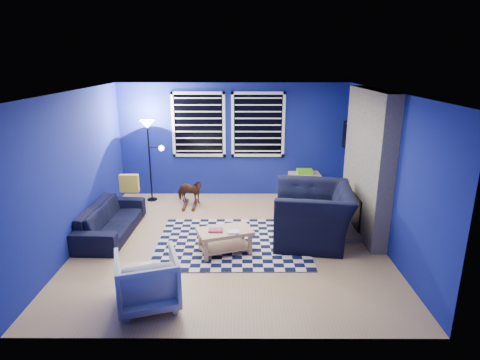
% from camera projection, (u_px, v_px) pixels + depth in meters
% --- Properties ---
extents(floor, '(5.00, 5.00, 0.00)m').
position_uv_depth(floor, '(230.00, 241.00, 6.84)').
color(floor, tan).
rests_on(floor, ground).
extents(ceiling, '(5.00, 5.00, 0.00)m').
position_uv_depth(ceiling, '(229.00, 91.00, 6.12)').
color(ceiling, white).
rests_on(ceiling, wall_back).
extents(wall_back, '(5.00, 0.00, 5.00)m').
position_uv_depth(wall_back, '(233.00, 140.00, 8.87)').
color(wall_back, navy).
rests_on(wall_back, floor).
extents(wall_left, '(0.00, 5.00, 5.00)m').
position_uv_depth(wall_left, '(76.00, 170.00, 6.49)').
color(wall_left, navy).
rests_on(wall_left, floor).
extents(wall_right, '(0.00, 5.00, 5.00)m').
position_uv_depth(wall_right, '(384.00, 170.00, 6.47)').
color(wall_right, navy).
rests_on(wall_right, floor).
extents(fireplace, '(0.65, 2.00, 2.50)m').
position_uv_depth(fireplace, '(366.00, 166.00, 6.97)').
color(fireplace, gray).
rests_on(fireplace, floor).
extents(window_left, '(1.17, 0.06, 1.42)m').
position_uv_depth(window_left, '(199.00, 125.00, 8.74)').
color(window_left, black).
rests_on(window_left, wall_back).
extents(window_right, '(1.17, 0.06, 1.42)m').
position_uv_depth(window_right, '(258.00, 125.00, 8.73)').
color(window_right, black).
rests_on(window_right, wall_back).
extents(tv, '(0.07, 1.00, 0.58)m').
position_uv_depth(tv, '(350.00, 138.00, 8.34)').
color(tv, black).
rests_on(tv, wall_right).
extents(rug, '(2.52, 2.02, 0.02)m').
position_uv_depth(rug, '(232.00, 242.00, 6.77)').
color(rug, black).
rests_on(rug, floor).
extents(sofa, '(1.87, 0.78, 0.54)m').
position_uv_depth(sofa, '(111.00, 220.00, 7.04)').
color(sofa, black).
rests_on(sofa, floor).
extents(armchair_big, '(1.59, 1.43, 0.93)m').
position_uv_depth(armchair_big, '(313.00, 214.00, 6.76)').
color(armchair_big, black).
rests_on(armchair_big, floor).
extents(armchair_bent, '(0.93, 0.95, 0.69)m').
position_uv_depth(armchair_bent, '(147.00, 280.00, 4.97)').
color(armchair_bent, gray).
rests_on(armchair_bent, floor).
extents(rocking_horse, '(0.49, 0.68, 0.52)m').
position_uv_depth(rocking_horse, '(189.00, 191.00, 8.35)').
color(rocking_horse, '#4A2B18').
rests_on(rocking_horse, floor).
extents(coffee_table, '(0.95, 0.73, 0.42)m').
position_uv_depth(coffee_table, '(225.00, 236.00, 6.32)').
color(coffee_table, tan).
rests_on(coffee_table, rug).
extents(cabinet, '(0.68, 0.47, 0.65)m').
position_uv_depth(cabinet, '(304.00, 185.00, 8.91)').
color(cabinet, tan).
rests_on(cabinet, floor).
extents(floor_lamp, '(0.48, 0.29, 1.75)m').
position_uv_depth(floor_lamp, '(149.00, 136.00, 8.40)').
color(floor_lamp, black).
rests_on(floor_lamp, floor).
extents(throw_pillow, '(0.36, 0.11, 0.34)m').
position_uv_depth(throw_pillow, '(129.00, 183.00, 7.63)').
color(throw_pillow, gold).
rests_on(throw_pillow, sofa).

